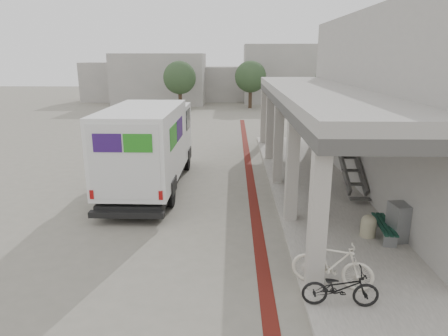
{
  "coord_description": "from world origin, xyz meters",
  "views": [
    {
      "loc": [
        0.21,
        -11.71,
        5.26
      ],
      "look_at": [
        -0.08,
        1.26,
        1.6
      ],
      "focal_mm": 32.0,
      "sensor_mm": 36.0,
      "label": 1
    }
  ],
  "objects_px": {
    "fedex_truck": "(150,144)",
    "bicycle_black": "(340,288)",
    "bench": "(384,227)",
    "bicycle_cream": "(332,264)",
    "utility_cabinet": "(399,222)"
  },
  "relations": [
    {
      "from": "fedex_truck",
      "to": "bicycle_black",
      "type": "relative_size",
      "value": 4.99
    },
    {
      "from": "bench",
      "to": "bicycle_cream",
      "type": "relative_size",
      "value": 0.94
    },
    {
      "from": "fedex_truck",
      "to": "bicycle_cream",
      "type": "height_order",
      "value": "fedex_truck"
    },
    {
      "from": "bench",
      "to": "bicycle_black",
      "type": "xyz_separation_m",
      "value": [
        -2.17,
        -3.44,
        0.14
      ]
    },
    {
      "from": "fedex_truck",
      "to": "bicycle_cream",
      "type": "relative_size",
      "value": 4.35
    },
    {
      "from": "bicycle_cream",
      "to": "utility_cabinet",
      "type": "bearing_deg",
      "value": -26.09
    },
    {
      "from": "fedex_truck",
      "to": "bicycle_black",
      "type": "height_order",
      "value": "fedex_truck"
    },
    {
      "from": "fedex_truck",
      "to": "bicycle_cream",
      "type": "xyz_separation_m",
      "value": [
        5.63,
        -7.41,
        -1.14
      ]
    },
    {
      "from": "fedex_truck",
      "to": "bench",
      "type": "bearing_deg",
      "value": -30.55
    },
    {
      "from": "fedex_truck",
      "to": "bicycle_cream",
      "type": "bearing_deg",
      "value": -52.18
    },
    {
      "from": "utility_cabinet",
      "to": "bicycle_black",
      "type": "height_order",
      "value": "utility_cabinet"
    },
    {
      "from": "fedex_truck",
      "to": "bench",
      "type": "xyz_separation_m",
      "value": [
        7.8,
        -4.71,
        -1.41
      ]
    },
    {
      "from": "bicycle_black",
      "to": "bicycle_cream",
      "type": "height_order",
      "value": "bicycle_cream"
    },
    {
      "from": "bicycle_cream",
      "to": "fedex_truck",
      "type": "bearing_deg",
      "value": 56.33
    },
    {
      "from": "fedex_truck",
      "to": "utility_cabinet",
      "type": "height_order",
      "value": "fedex_truck"
    }
  ]
}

